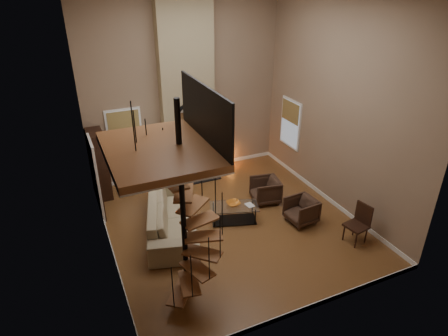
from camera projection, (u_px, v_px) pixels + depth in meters
name	position (u px, v px, depth m)	size (l,w,h in m)	color
ground	(230.00, 223.00, 10.00)	(6.00, 6.50, 0.01)	brown
back_wall	(185.00, 88.00, 11.40)	(6.00, 0.02, 5.50)	#92775E
front_wall	(318.00, 187.00, 6.11)	(6.00, 0.02, 5.50)	#92775E
left_wall	(94.00, 143.00, 7.66)	(0.02, 6.50, 5.50)	#92775E
right_wall	(338.00, 106.00, 9.85)	(0.02, 6.50, 5.50)	#92775E
baseboard_back	(189.00, 169.00, 12.61)	(6.00, 0.02, 0.12)	white
baseboard_front	(302.00, 310.00, 7.33)	(6.00, 0.02, 0.12)	white
baseboard_left	(113.00, 251.00, 8.88)	(0.02, 6.50, 0.12)	white
baseboard_right	(325.00, 196.00, 11.05)	(0.02, 6.50, 0.12)	white
chimney_breast	(187.00, 89.00, 11.25)	(1.60, 0.38, 5.50)	tan
hearth	(196.00, 179.00, 12.08)	(1.50, 0.60, 0.04)	black
firebox	(192.00, 160.00, 12.08)	(0.95, 0.02, 0.72)	black
mantel	(192.00, 143.00, 11.74)	(1.70, 0.18, 0.06)	white
mirror_frame	(190.00, 118.00, 11.43)	(0.94, 0.94, 0.10)	black
mirror_disc	(190.00, 117.00, 11.44)	(0.80, 0.80, 0.01)	white
vase_left	(174.00, 141.00, 11.50)	(0.24, 0.24, 0.25)	black
vase_right	(210.00, 136.00, 11.93)	(0.20, 0.20, 0.21)	#1B5E59
window_back	(125.00, 133.00, 11.20)	(1.02, 0.06, 1.52)	white
window_right	(290.00, 123.00, 11.97)	(0.06, 1.02, 1.52)	white
entry_door	(97.00, 179.00, 9.91)	(0.10, 1.05, 2.16)	white
loft	(165.00, 146.00, 6.32)	(1.70, 2.20, 1.09)	#935930
spiral_stair	(184.00, 216.00, 7.08)	(1.47, 1.47, 4.06)	black
hutch	(99.00, 165.00, 10.85)	(0.42, 0.90, 2.01)	black
sofa	(172.00, 215.00, 9.58)	(2.92, 1.14, 0.85)	tan
armchair_near	(268.00, 190.00, 10.80)	(0.73, 0.75, 0.68)	#3F291D
armchair_far	(303.00, 210.00, 9.89)	(0.69, 0.71, 0.65)	#3F291D
coffee_table	(234.00, 211.00, 9.94)	(1.37, 0.97, 0.46)	silver
bowl	(233.00, 203.00, 9.89)	(0.35, 0.35, 0.09)	orange
book	(249.00, 205.00, 9.87)	(0.19, 0.25, 0.02)	gray
floor_lamp	(151.00, 155.00, 10.34)	(0.41, 0.41, 1.72)	black
accent_lamp	(232.00, 158.00, 12.87)	(0.13, 0.13, 0.45)	orange
side_chair	(359.00, 222.00, 9.11)	(0.54, 0.54, 0.99)	black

